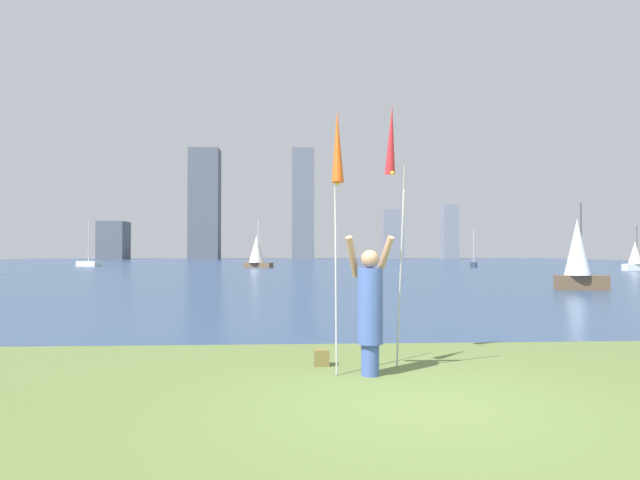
{
  "coord_description": "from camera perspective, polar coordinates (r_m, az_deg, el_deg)",
  "views": [
    {
      "loc": [
        -1.41,
        -5.89,
        1.67
      ],
      "look_at": [
        -0.45,
        12.35,
        2.04
      ],
      "focal_mm": 30.36,
      "sensor_mm": 36.0,
      "label": 1
    }
  ],
  "objects": [
    {
      "name": "kite_flag_left",
      "position": [
        7.25,
        1.84,
        9.08
      ],
      "size": [
        0.16,
        0.53,
        3.55
      ],
      "color": "#B2B2B7",
      "rests_on": "ground"
    },
    {
      "name": "sailboat_3",
      "position": [
        54.16,
        30.33,
        -1.56
      ],
      "size": [
        2.29,
        1.15,
        3.88
      ],
      "color": "white",
      "rests_on": "ground"
    },
    {
      "name": "sailboat_0",
      "position": [
        59.47,
        15.89,
        -2.46
      ],
      "size": [
        1.36,
        2.23,
        3.89
      ],
      "color": "#333D51",
      "rests_on": "ground"
    },
    {
      "name": "skyline_tower_3",
      "position": [
        118.66,
        7.68,
        0.6
      ],
      "size": [
        4.36,
        3.24,
        10.67
      ],
      "color": "gray",
      "rests_on": "ground"
    },
    {
      "name": "ground",
      "position": [
        56.88,
        -1.58,
        -2.92
      ],
      "size": [
        120.0,
        138.0,
        0.12
      ],
      "color": "#5B7038"
    },
    {
      "name": "person",
      "position": [
        7.34,
        5.29,
        -6.99
      ],
      "size": [
        0.69,
        0.51,
        1.88
      ],
      "rotation": [
        0.0,
        0.0,
        -0.06
      ],
      "color": "#3F59A5",
      "rests_on": "ground"
    },
    {
      "name": "bag",
      "position": [
        8.04,
        0.17,
        -12.29
      ],
      "size": [
        0.22,
        0.2,
        0.23
      ],
      "color": "olive",
      "rests_on": "ground"
    },
    {
      "name": "kite_flag_right",
      "position": [
        8.31,
        7.55,
        9.73
      ],
      "size": [
        0.16,
        1.18,
        3.85
      ],
      "color": "#B2B2B7",
      "rests_on": "ground"
    },
    {
      "name": "sailboat_2",
      "position": [
        64.49,
        -23.23,
        -2.27
      ],
      "size": [
        2.87,
        2.05,
        5.06
      ],
      "color": "silver",
      "rests_on": "ground"
    },
    {
      "name": "sailboat_6",
      "position": [
        56.27,
        -6.68,
        -1.18
      ],
      "size": [
        3.14,
        2.29,
        4.96
      ],
      "color": "brown",
      "rests_on": "ground"
    },
    {
      "name": "skyline_tower_1",
      "position": [
        115.52,
        -12.06,
        3.72
      ],
      "size": [
        6.17,
        5.19,
        22.98
      ],
      "color": "#565B66",
      "rests_on": "ground"
    },
    {
      "name": "skyline_tower_4",
      "position": [
        120.35,
        13.51,
        0.85
      ],
      "size": [
        3.28,
        3.28,
        11.73
      ],
      "color": "gray",
      "rests_on": "ground"
    },
    {
      "name": "sailboat_5",
      "position": [
        25.76,
        25.57,
        -1.4
      ],
      "size": [
        2.21,
        1.19,
        3.73
      ],
      "color": "brown",
      "rests_on": "ground"
    },
    {
      "name": "skyline_tower_0",
      "position": [
        120.03,
        -20.93,
        -0.04
      ],
      "size": [
        5.36,
        5.89,
        7.8
      ],
      "color": "#565B66",
      "rests_on": "ground"
    },
    {
      "name": "skyline_tower_2",
      "position": [
        117.08,
        -1.81,
        3.79
      ],
      "size": [
        4.69,
        5.73,
        23.62
      ],
      "color": "slate",
      "rests_on": "ground"
    }
  ]
}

